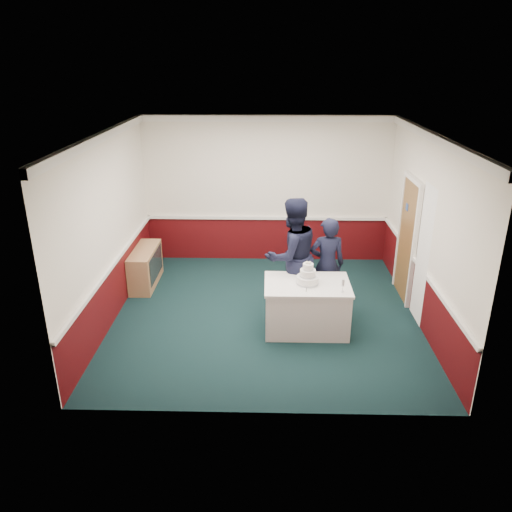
{
  "coord_description": "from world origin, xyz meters",
  "views": [
    {
      "loc": [
        0.03,
        -7.44,
        4.05
      ],
      "look_at": [
        -0.16,
        -0.1,
        1.1
      ],
      "focal_mm": 35.0,
      "sensor_mm": 36.0,
      "label": 1
    }
  ],
  "objects_px": {
    "wedding_cake": "(308,277)",
    "person_man": "(292,256)",
    "sideboard": "(146,267)",
    "cake_table": "(306,306)",
    "champagne_flute": "(343,283)",
    "person_woman": "(327,264)",
    "cake_knife": "(306,289)"
  },
  "relations": [
    {
      "from": "sideboard",
      "to": "cake_knife",
      "type": "relative_size",
      "value": 5.45
    },
    {
      "from": "sideboard",
      "to": "person_man",
      "type": "bearing_deg",
      "value": -19.89
    },
    {
      "from": "cake_table",
      "to": "cake_knife",
      "type": "bearing_deg",
      "value": -98.53
    },
    {
      "from": "person_woman",
      "to": "cake_table",
      "type": "bearing_deg",
      "value": 58.16
    },
    {
      "from": "person_man",
      "to": "cake_table",
      "type": "bearing_deg",
      "value": 80.47
    },
    {
      "from": "sideboard",
      "to": "person_man",
      "type": "xyz_separation_m",
      "value": [
        2.7,
        -0.98,
        0.64
      ]
    },
    {
      "from": "champagne_flute",
      "to": "person_woman",
      "type": "bearing_deg",
      "value": 97.39
    },
    {
      "from": "sideboard",
      "to": "cake_knife",
      "type": "height_order",
      "value": "cake_knife"
    },
    {
      "from": "cake_table",
      "to": "champagne_flute",
      "type": "height_order",
      "value": "champagne_flute"
    },
    {
      "from": "sideboard",
      "to": "person_man",
      "type": "height_order",
      "value": "person_man"
    },
    {
      "from": "person_man",
      "to": "wedding_cake",
      "type": "bearing_deg",
      "value": 80.47
    },
    {
      "from": "sideboard",
      "to": "cake_knife",
      "type": "xyz_separation_m",
      "value": [
        2.89,
        -1.8,
        0.44
      ]
    },
    {
      "from": "cake_table",
      "to": "person_woman",
      "type": "xyz_separation_m",
      "value": [
        0.37,
        0.7,
        0.41
      ]
    },
    {
      "from": "cake_knife",
      "to": "person_man",
      "type": "bearing_deg",
      "value": 108.56
    },
    {
      "from": "person_man",
      "to": "person_woman",
      "type": "xyz_separation_m",
      "value": [
        0.59,
        0.08,
        -0.17
      ]
    },
    {
      "from": "cake_table",
      "to": "person_man",
      "type": "relative_size",
      "value": 0.67
    },
    {
      "from": "sideboard",
      "to": "cake_table",
      "type": "distance_m",
      "value": 3.33
    },
    {
      "from": "cake_table",
      "to": "cake_knife",
      "type": "relative_size",
      "value": 6.0
    },
    {
      "from": "wedding_cake",
      "to": "person_man",
      "type": "height_order",
      "value": "person_man"
    },
    {
      "from": "sideboard",
      "to": "cake_table",
      "type": "xyz_separation_m",
      "value": [
        2.92,
        -1.6,
        0.05
      ]
    },
    {
      "from": "sideboard",
      "to": "person_woman",
      "type": "xyz_separation_m",
      "value": [
        3.3,
        -0.9,
        0.46
      ]
    },
    {
      "from": "sideboard",
      "to": "champagne_flute",
      "type": "height_order",
      "value": "champagne_flute"
    },
    {
      "from": "wedding_cake",
      "to": "cake_knife",
      "type": "xyz_separation_m",
      "value": [
        -0.03,
        -0.2,
        -0.11
      ]
    },
    {
      "from": "sideboard",
      "to": "wedding_cake",
      "type": "distance_m",
      "value": 3.38
    },
    {
      "from": "sideboard",
      "to": "wedding_cake",
      "type": "bearing_deg",
      "value": -28.71
    },
    {
      "from": "sideboard",
      "to": "cake_knife",
      "type": "bearing_deg",
      "value": -31.9
    },
    {
      "from": "champagne_flute",
      "to": "person_woman",
      "type": "distance_m",
      "value": 1.0
    },
    {
      "from": "wedding_cake",
      "to": "person_man",
      "type": "bearing_deg",
      "value": 109.49
    },
    {
      "from": "sideboard",
      "to": "champagne_flute",
      "type": "distance_m",
      "value": 3.95
    },
    {
      "from": "sideboard",
      "to": "cake_table",
      "type": "height_order",
      "value": "cake_table"
    },
    {
      "from": "cake_table",
      "to": "champagne_flute",
      "type": "relative_size",
      "value": 6.44
    },
    {
      "from": "champagne_flute",
      "to": "cake_knife",
      "type": "bearing_deg",
      "value": 171.42
    }
  ]
}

